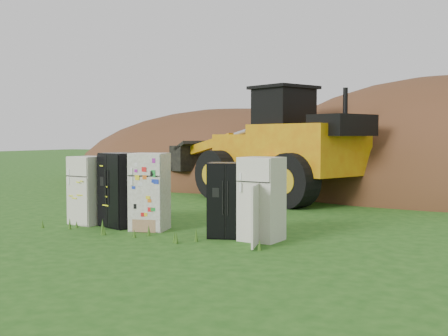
# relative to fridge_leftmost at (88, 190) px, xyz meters

# --- Properties ---
(ground) EXTENTS (120.00, 120.00, 0.00)m
(ground) POSITION_rel_fridge_leftmost_xyz_m (2.52, 0.03, -0.85)
(ground) COLOR #1E4E14
(ground) RESTS_ON ground
(fridge_leftmost) EXTENTS (0.81, 0.79, 1.71)m
(fridge_leftmost) POSITION_rel_fridge_leftmost_xyz_m (0.00, 0.00, 0.00)
(fridge_leftmost) COLOR silver
(fridge_leftmost) RESTS_ON ground
(fridge_black_side) EXTENTS (1.12, 0.99, 1.80)m
(fridge_black_side) POSITION_rel_fridge_leftmost_xyz_m (0.99, 0.07, 0.05)
(fridge_black_side) COLOR black
(fridge_black_side) RESTS_ON ground
(fridge_sticker) EXTENTS (0.98, 0.94, 1.82)m
(fridge_sticker) POSITION_rel_fridge_leftmost_xyz_m (1.88, 0.00, 0.05)
(fridge_sticker) COLOR white
(fridge_sticker) RESTS_ON ground
(fridge_black_right) EXTENTS (1.00, 0.92, 1.64)m
(fridge_black_right) POSITION_rel_fridge_leftmost_xyz_m (3.95, 0.04, -0.04)
(fridge_black_right) COLOR black
(fridge_black_right) RESTS_ON ground
(fridge_open_door) EXTENTS (0.85, 0.80, 1.77)m
(fridge_open_door) POSITION_rel_fridge_leftmost_xyz_m (4.77, 0.03, 0.03)
(fridge_open_door) COLOR silver
(fridge_open_door) RESTS_ON ground
(wheel_loader) EXTENTS (8.73, 6.08, 3.91)m
(wheel_loader) POSITION_rel_fridge_leftmost_xyz_m (1.44, 7.50, 1.10)
(wheel_loader) COLOR #CE9B0D
(wheel_loader) RESTS_ON ground
(dirt_mound_left) EXTENTS (17.50, 13.13, 7.16)m
(dirt_mound_left) POSITION_rel_fridge_leftmost_xyz_m (-3.06, 14.09, -0.85)
(dirt_mound_left) COLOR #4D2E18
(dirt_mound_left) RESTS_ON ground
(dirt_mound_back) EXTENTS (20.00, 13.34, 7.66)m
(dirt_mound_back) POSITION_rel_fridge_leftmost_xyz_m (1.89, 17.46, -0.85)
(dirt_mound_back) COLOR #4D2E18
(dirt_mound_back) RESTS_ON ground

